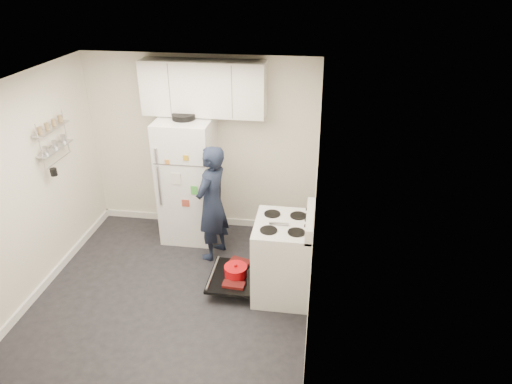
% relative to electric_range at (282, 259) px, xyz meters
% --- Properties ---
extents(room, '(3.21, 3.21, 2.51)m').
position_rel_electric_range_xyz_m(room, '(-1.29, -0.12, 0.74)').
color(room, black).
rests_on(room, ground).
extents(electric_range, '(0.66, 0.76, 1.10)m').
position_rel_electric_range_xyz_m(electric_range, '(0.00, 0.00, 0.00)').
color(electric_range, silver).
rests_on(electric_range, ground).
extents(open_oven_door, '(0.55, 0.72, 0.22)m').
position_rel_electric_range_xyz_m(open_oven_door, '(-0.57, -0.00, -0.28)').
color(open_oven_door, black).
rests_on(open_oven_door, ground).
extents(refrigerator, '(0.72, 0.74, 1.80)m').
position_rel_electric_range_xyz_m(refrigerator, '(-1.40, 1.10, 0.41)').
color(refrigerator, silver).
rests_on(refrigerator, ground).
extents(upper_cabinets, '(1.60, 0.33, 0.70)m').
position_rel_electric_range_xyz_m(upper_cabinets, '(-1.16, 1.28, 1.63)').
color(upper_cabinets, silver).
rests_on(upper_cabinets, room).
extents(wall_shelf_rack, '(0.14, 0.60, 0.61)m').
position_rel_electric_range_xyz_m(wall_shelf_rack, '(-2.78, 0.34, 1.21)').
color(wall_shelf_rack, '#B2B2B7').
rests_on(wall_shelf_rack, room).
extents(person, '(0.54, 0.66, 1.56)m').
position_rel_electric_range_xyz_m(person, '(-0.96, 0.64, 0.31)').
color(person, black).
rests_on(person, ground).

